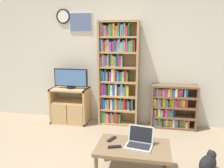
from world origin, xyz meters
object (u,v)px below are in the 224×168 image
laptop (140,141)px  cat (208,163)px  remote_far_from_laptop (112,139)px  remote_near_laptop (115,147)px  television (71,79)px  coffee_table (133,149)px  bookshelf_tall (117,74)px  tv_stand (70,105)px  bookshelf_short (171,107)px

laptop → cat: (0.86, 0.21, -0.32)m
remote_far_from_laptop → remote_near_laptop: bearing=-45.4°
television → coffee_table: television is taller
coffee_table → remote_far_from_laptop: size_ratio=5.44×
television → laptop: television is taller
bookshelf_tall → cat: (1.42, -1.41, -0.88)m
tv_stand → cat: (2.36, -1.29, -0.23)m
remote_near_laptop → bookshelf_short: bearing=-44.0°
tv_stand → remote_far_from_laptop: 1.81m
remote_near_laptop → tv_stand: bearing=17.2°
tv_stand → coffee_table: size_ratio=0.82×
television → remote_far_from_laptop: size_ratio=4.09×
remote_near_laptop → remote_far_from_laptop: size_ratio=1.01×
coffee_table → laptop: 0.13m
tv_stand → bookshelf_short: bearing=3.4°
laptop → remote_far_from_laptop: bearing=174.3°
bookshelf_short → remote_near_laptop: 1.89m
tv_stand → coffee_table: tv_stand is taller
tv_stand → cat: bearing=-28.7°
television → cat: bearing=-29.1°
tv_stand → cat: size_ratio=1.37×
bookshelf_short → laptop: bookshelf_short is taller
television → cat: (2.32, -1.29, -0.78)m
bookshelf_tall → cat: bearing=-44.6°
remote_far_from_laptop → laptop: bearing=9.8°
tv_stand → laptop: tv_stand is taller
television → remote_near_laptop: 2.05m
television → remote_far_from_laptop: 1.86m
tv_stand → remote_near_laptop: size_ratio=4.42×
bookshelf_tall → television: bearing=-172.7°
television → bookshelf_short: size_ratio=0.80×
bookshelf_short → remote_far_from_laptop: 1.75m
remote_far_from_laptop → bookshelf_short: bearing=85.2°
bookshelf_short → cat: bearing=-75.2°
bookshelf_tall → tv_stand: bearing=-173.0°
tv_stand → cat: tv_stand is taller
tv_stand → remote_far_from_laptop: (1.14, -1.41, 0.05)m
bookshelf_tall → remote_near_laptop: size_ratio=12.06×
remote_far_from_laptop → bookshelf_tall: bearing=121.7°
laptop → remote_far_from_laptop: laptop is taller
laptop → remote_near_laptop: (-0.29, -0.10, -0.05)m
bookshelf_tall → remote_far_from_laptop: size_ratio=12.17×
laptop → remote_near_laptop: 0.31m
television → bookshelf_short: (1.95, 0.12, -0.49)m
remote_near_laptop → cat: size_ratio=0.31×
bookshelf_tall → bookshelf_short: size_ratio=2.39×
tv_stand → bookshelf_short: 1.99m
bookshelf_short → cat: (0.37, -1.41, -0.28)m
television → cat: television is taller
bookshelf_short → remote_far_from_laptop: (-0.85, -1.53, -0.01)m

